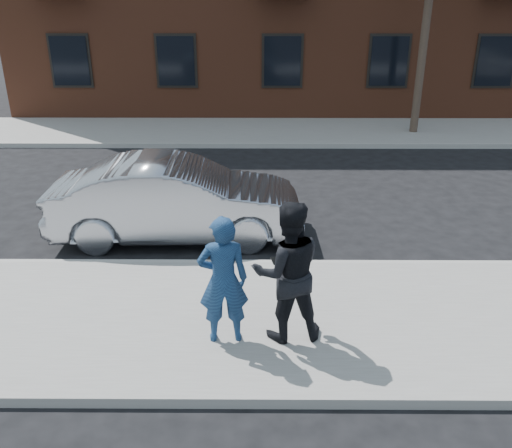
{
  "coord_description": "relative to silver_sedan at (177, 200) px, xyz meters",
  "views": [
    {
      "loc": [
        -0.71,
        -7.07,
        4.69
      ],
      "look_at": [
        -0.76,
        0.4,
        1.39
      ],
      "focal_mm": 38.0,
      "sensor_mm": 36.0,
      "label": 1
    }
  ],
  "objects": [
    {
      "name": "man_hoodie",
      "position": [
        1.15,
        -3.65,
        0.27
      ],
      "size": [
        0.73,
        0.54,
        1.86
      ],
      "rotation": [
        0.0,
        0.0,
        3.26
      ],
      "color": "navy",
      "rests_on": "near_sidewalk"
    },
    {
      "name": "far_curb",
      "position": [
        2.34,
        6.57,
        -0.73
      ],
      "size": [
        50.0,
        0.1,
        0.15
      ],
      "primitive_type": "cube",
      "color": "#999691",
      "rests_on": "ground"
    },
    {
      "name": "near_sidewalk",
      "position": [
        2.34,
        -3.13,
        -0.73
      ],
      "size": [
        50.0,
        3.5,
        0.15
      ],
      "primitive_type": "cube",
      "color": "gray",
      "rests_on": "ground"
    },
    {
      "name": "ground",
      "position": [
        2.34,
        -2.88,
        -0.81
      ],
      "size": [
        100.0,
        100.0,
        0.0
      ],
      "primitive_type": "plane",
      "color": "black",
      "rests_on": "ground"
    },
    {
      "name": "far_sidewalk",
      "position": [
        2.34,
        8.37,
        -0.73
      ],
      "size": [
        50.0,
        3.5,
        0.15
      ],
      "primitive_type": "cube",
      "color": "gray",
      "rests_on": "ground"
    },
    {
      "name": "near_curb",
      "position": [
        2.34,
        -1.33,
        -0.73
      ],
      "size": [
        50.0,
        0.1,
        0.15
      ],
      "primitive_type": "cube",
      "color": "#999691",
      "rests_on": "ground"
    },
    {
      "name": "man_peacoat",
      "position": [
        2.01,
        -3.56,
        0.35
      ],
      "size": [
        1.09,
        0.91,
        2.02
      ],
      "rotation": [
        0.0,
        0.0,
        3.29
      ],
      "color": "black",
      "rests_on": "near_sidewalk"
    },
    {
      "name": "silver_sedan",
      "position": [
        0.0,
        0.0,
        0.0
      ],
      "size": [
        4.96,
        1.87,
        1.62
      ],
      "primitive_type": "imported",
      "rotation": [
        0.0,
        0.0,
        1.6
      ],
      "color": "#999BA3",
      "rests_on": "ground"
    }
  ]
}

